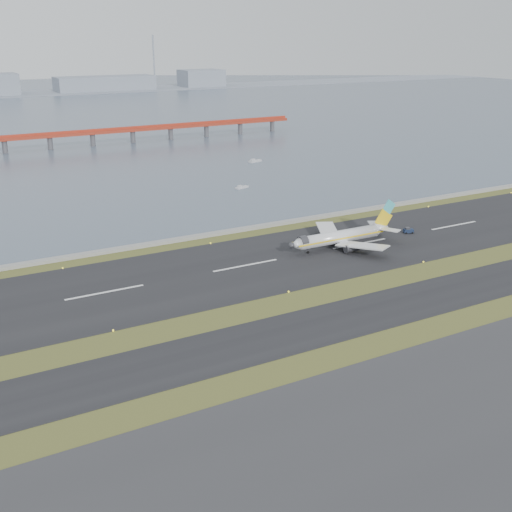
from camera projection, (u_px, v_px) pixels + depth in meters
name	position (u px, v px, depth m)	size (l,w,h in m)	color
ground	(305.00, 303.00, 153.86)	(1000.00, 1000.00, 0.00)	#354518
apron_strip	(485.00, 415.00, 108.61)	(1000.00, 50.00, 0.10)	#302F32
taxiway_strip	(335.00, 321.00, 143.98)	(1000.00, 18.00, 0.10)	black
runway_strip	(245.00, 266.00, 178.52)	(1000.00, 45.00, 0.10)	black
seawall	(200.00, 236.00, 203.04)	(1000.00, 2.50, 1.00)	gray
red_pier	(92.00, 133.00, 366.38)	(260.00, 5.00, 10.20)	#9E2E1B
airliner	(343.00, 236.00, 192.96)	(38.52, 32.89, 12.80)	silver
pushback_tug	(408.00, 230.00, 207.25)	(3.51, 2.71, 1.98)	#141F39
workboat_near	(242.00, 187.00, 267.61)	(6.46, 3.71, 1.50)	#B7B8BC
workboat_far	(255.00, 161.00, 322.48)	(7.83, 4.34, 1.81)	#B7B8BC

